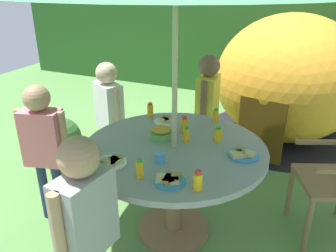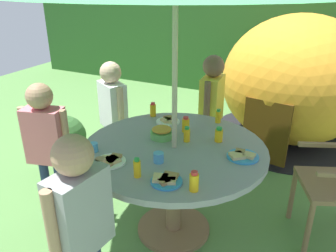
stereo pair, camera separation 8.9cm
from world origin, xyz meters
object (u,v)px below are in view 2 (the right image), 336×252
juice_bottle_front_edge (153,110)px  cup_far (93,147)px  plate_center_front (242,156)px  juice_bottle_back_edge (186,125)px  child_in_grey_shirt (80,212)px  potted_plant (65,140)px  juice_bottle_mid_right (194,182)px  cup_near (159,157)px  dome_tent (297,80)px  child_in_white_shirt (113,105)px  juice_bottle_far_left (218,116)px  garden_table (174,163)px  juice_bottle_center_back (187,135)px  plate_near_right (111,160)px  juice_bottle_near_left (219,135)px  plate_mid_left (166,180)px  juice_bottle_spot_a (137,168)px  plate_far_right (168,121)px  snack_bowl (162,133)px  child_in_pink_shirt (46,136)px  child_in_yellow_shirt (212,100)px

juice_bottle_front_edge → cup_far: 0.75m
plate_center_front → juice_bottle_back_edge: 0.55m
child_in_grey_shirt → potted_plant: bearing=52.0°
juice_bottle_mid_right → cup_near: juice_bottle_mid_right is taller
dome_tent → juice_bottle_front_edge: dome_tent is taller
child_in_white_shirt → juice_bottle_far_left: 1.02m
garden_table → cup_far: cup_far is taller
child_in_white_shirt → juice_bottle_center_back: (0.92, -0.40, 0.06)m
plate_near_right → juice_bottle_front_edge: size_ratio=1.66×
potted_plant → child_in_grey_shirt: size_ratio=0.49×
juice_bottle_near_left → juice_bottle_mid_right: (0.07, -0.66, 0.01)m
plate_mid_left → juice_bottle_spot_a: 0.19m
child_in_grey_shirt → juice_bottle_back_edge: (0.08, 1.17, 0.04)m
plate_center_front → juice_bottle_spot_a: juice_bottle_spot_a is taller
potted_plant → juice_bottle_center_back: bearing=-9.8°
potted_plant → cup_far: (0.91, -0.67, 0.44)m
child_in_white_shirt → juice_bottle_front_edge: child_in_white_shirt is taller
plate_far_right → juice_bottle_center_back: 0.38m
juice_bottle_front_edge → juice_bottle_spot_a: bearing=-67.2°
child_in_white_shirt → cup_far: (0.41, -0.82, 0.04)m
plate_center_front → garden_table: bearing=-172.7°
cup_near → plate_mid_left: bearing=-52.0°
plate_mid_left → cup_near: (-0.15, 0.19, 0.02)m
potted_plant → snack_bowl: 1.35m
juice_bottle_spot_a → child_in_grey_shirt: bearing=-99.3°
juice_bottle_far_left → plate_near_right: bearing=-113.9°
plate_center_front → cup_far: cup_far is taller
child_in_grey_shirt → juice_bottle_back_edge: child_in_grey_shirt is taller
juice_bottle_center_back → juice_bottle_far_left: bearing=77.9°
juice_bottle_far_left → snack_bowl: bearing=-121.9°
potted_plant → plate_far_right: 1.23m
juice_bottle_back_edge → child_in_white_shirt: bearing=164.0°
cup_near → cup_far: size_ratio=1.09×
child_in_grey_shirt → juice_bottle_mid_right: child_in_grey_shirt is taller
juice_bottle_front_edge → child_in_pink_shirt: bearing=-128.4°
plate_far_right → juice_bottle_spot_a: 0.86m
cup_near → potted_plant: bearing=156.3°
plate_mid_left → juice_bottle_mid_right: bearing=-2.3°
garden_table → child_in_yellow_shirt: (-0.07, 1.00, 0.16)m
child_in_pink_shirt → juice_bottle_near_left: child_in_pink_shirt is taller
juice_bottle_near_left → juice_bottle_spot_a: size_ratio=0.87×
snack_bowl → plate_center_front: size_ratio=0.81×
snack_bowl → plate_mid_left: snack_bowl is taller
snack_bowl → juice_bottle_far_left: (0.29, 0.46, 0.01)m
potted_plant → plate_center_front: size_ratio=2.72×
juice_bottle_front_edge → dome_tent: bearing=61.0°
snack_bowl → garden_table: bearing=-33.0°
juice_bottle_back_edge → juice_bottle_spot_a: size_ratio=0.98×
juice_bottle_front_edge → plate_near_right: bearing=-80.9°
child_in_grey_shirt → plate_center_front: child_in_grey_shirt is taller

